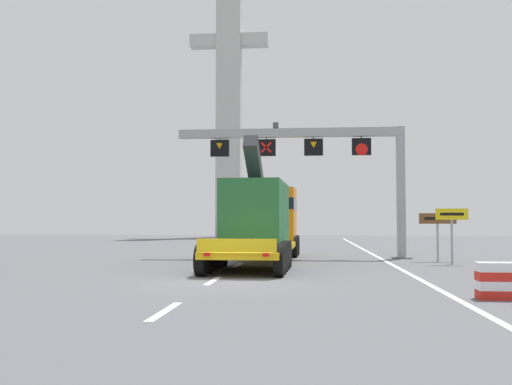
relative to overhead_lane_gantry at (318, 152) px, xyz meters
The scene contains 9 objects.
ground 13.39m from the overhead_lane_gantry, 104.73° to the right, with size 112.00×112.00×0.00m, color #5B5B60.
lane_markings 17.79m from the overhead_lane_gantry, 102.07° to the left, with size 0.20×71.41×0.01m.
edge_line_right 6.24m from the overhead_lane_gantry, ahead, with size 0.20×63.00×0.01m, color silver.
overhead_lane_gantry is the anchor object (origin of this frame).
heavy_haul_truck_yellow 5.13m from the overhead_lane_gantry, 133.94° to the right, with size 3.37×14.12×5.30m.
exit_sign_yellow 7.79m from the overhead_lane_gantry, 34.03° to the right, with size 1.39×0.15×2.44m.
tourist_info_sign_brown 6.93m from the overhead_lane_gantry, 19.99° to the right, with size 1.71×0.15×2.26m.
crash_barrier_striped 16.53m from the overhead_lane_gantry, 74.90° to the right, with size 1.00×0.51×0.90m.
bridge_pylon_distant 39.25m from the overhead_lane_gantry, 105.01° to the left, with size 9.00×2.00×36.44m.
Camera 1 is at (2.61, -18.18, 1.93)m, focal length 40.90 mm.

